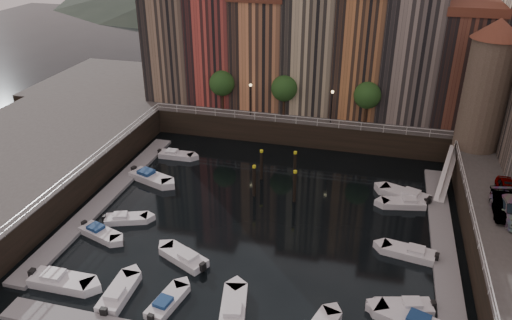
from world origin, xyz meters
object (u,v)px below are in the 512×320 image
(boat_left_1, at_px, (100,233))
(boat_left_2, at_px, (125,219))
(car_b, at_px, (503,206))
(car_a, at_px, (507,190))
(car_c, at_px, (511,210))
(gangway, at_px, (447,171))
(mooring_pilings, at_px, (276,175))
(boat_left_0, at_px, (60,281))
(corner_tower, at_px, (488,83))

(boat_left_1, xyz_separation_m, boat_left_2, (1.10, 2.67, -0.02))
(car_b, bearing_deg, car_a, 76.79)
(boat_left_1, relative_size, car_c, 0.83)
(boat_left_2, xyz_separation_m, car_a, (33.74, 8.25, 3.38))
(car_a, bearing_deg, gangway, 125.27)
(mooring_pilings, relative_size, car_a, 1.14)
(boat_left_1, relative_size, car_b, 0.96)
(boat_left_0, bearing_deg, mooring_pilings, 54.95)
(corner_tower, distance_m, gangway, 9.86)
(gangway, bearing_deg, mooring_pilings, -164.23)
(gangway, height_order, boat_left_1, gangway)
(car_b, xyz_separation_m, car_c, (0.52, -0.53, 0.02))
(corner_tower, distance_m, boat_left_1, 40.96)
(mooring_pilings, height_order, car_b, car_b)
(mooring_pilings, relative_size, car_c, 0.87)
(gangway, relative_size, boat_left_0, 1.59)
(gangway, bearing_deg, boat_left_1, -150.80)
(boat_left_0, relative_size, boat_left_1, 1.19)
(boat_left_1, relative_size, car_a, 1.08)
(boat_left_0, distance_m, boat_left_1, 6.66)
(boat_left_1, bearing_deg, boat_left_0, -67.36)
(car_a, bearing_deg, car_b, -105.11)
(mooring_pilings, distance_m, boat_left_1, 18.19)
(gangway, relative_size, car_a, 2.03)
(boat_left_1, distance_m, car_b, 35.04)
(car_c, bearing_deg, boat_left_2, 175.56)
(corner_tower, relative_size, car_b, 3.01)
(boat_left_2, bearing_deg, car_a, -6.55)
(car_c, bearing_deg, boat_left_1, 179.61)
(car_b, distance_m, car_c, 0.74)
(mooring_pilings, relative_size, boat_left_2, 1.11)
(corner_tower, xyz_separation_m, boat_left_0, (-32.91, -28.19, -9.79))
(gangway, relative_size, car_b, 1.81)
(car_c, bearing_deg, car_a, 72.60)
(corner_tower, height_order, mooring_pilings, corner_tower)
(boat_left_0, relative_size, car_b, 1.14)
(mooring_pilings, bearing_deg, boat_left_1, -137.64)
(mooring_pilings, height_order, boat_left_0, mooring_pilings)
(gangway, bearing_deg, car_c, -67.73)
(car_a, relative_size, car_c, 0.77)
(boat_left_2, distance_m, car_a, 34.89)
(boat_left_0, distance_m, car_b, 36.63)
(car_b, bearing_deg, boat_left_2, -169.16)
(car_b, relative_size, car_c, 0.86)
(gangway, distance_m, boat_left_2, 32.77)
(gangway, xyz_separation_m, car_a, (4.33, -6.14, 1.78))
(gangway, xyz_separation_m, car_b, (3.49, -9.25, 1.84))
(boat_left_0, bearing_deg, car_b, 22.67)
(boat_left_1, bearing_deg, car_a, 35.80)
(boat_left_2, xyz_separation_m, car_b, (32.89, 5.13, 3.44))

